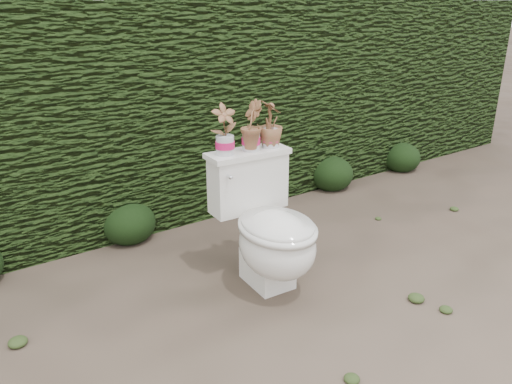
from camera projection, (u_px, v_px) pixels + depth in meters
ground at (281, 286)px, 2.99m from camera, size 60.00×60.00×0.00m
hedge at (159, 109)px, 3.93m from camera, size 8.00×1.00×1.60m
toilet at (269, 231)px, 2.88m from camera, size 0.51×0.70×0.78m
potted_plant_left at (225, 131)px, 2.80m from camera, size 0.16×0.11×0.28m
potted_plant_center at (251, 127)px, 2.88m from camera, size 0.19×0.20×0.28m
potted_plant_right at (271, 125)px, 2.95m from camera, size 0.16×0.16×0.27m
liriope_clump_2 at (128, 219)px, 3.53m from camera, size 0.38×0.38×0.31m
liriope_clump_3 at (246, 196)px, 4.02m from camera, size 0.31×0.31×0.25m
liriope_clump_4 at (331, 171)px, 4.51m from camera, size 0.40×0.40×0.32m
liriope_clump_5 at (402, 155)px, 5.00m from camera, size 0.37×0.37×0.30m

